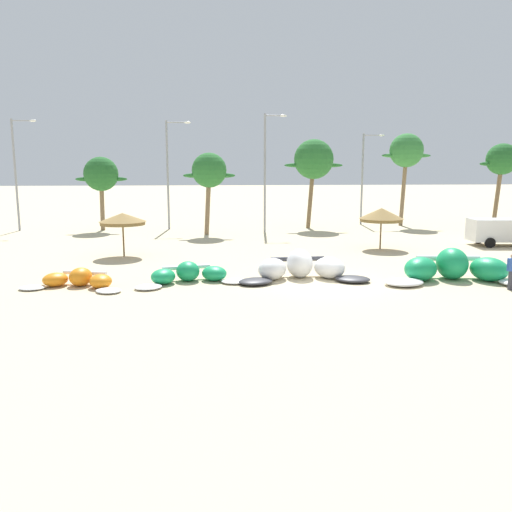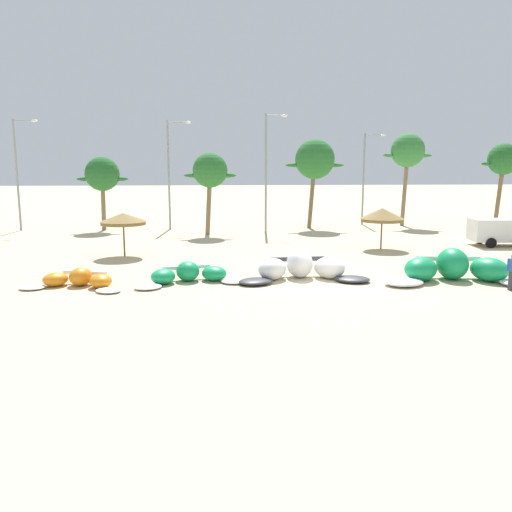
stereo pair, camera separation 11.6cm
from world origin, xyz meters
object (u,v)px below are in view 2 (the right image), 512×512
beach_umbrella_middle (382,215)px  lamppost_west_center (171,169)px  kite_left (189,275)px  parked_van (507,230)px  kite_left_of_center (301,268)px  beach_umbrella_near_van (123,219)px  lamppost_east (366,173)px  kite_center (455,269)px  palm_left (210,171)px  palm_left_of_gap (315,160)px  kite_far_left (78,280)px  palm_center_left (408,152)px  palm_center_right (504,161)px  lamppost_west (19,169)px  lamppost_east_center (268,167)px  palm_leftmost (102,175)px  person_near_kites (512,272)px

beach_umbrella_middle → lamppost_west_center: 19.38m
kite_left → parked_van: bearing=24.9°
kite_left_of_center → parked_van: 18.51m
beach_umbrella_near_van → lamppost_east: (19.50, 16.27, 2.48)m
kite_center → palm_left: size_ratio=1.15×
kite_left_of_center → palm_left: 18.32m
palm_left_of_gap → lamppost_west_center: lamppost_west_center is taller
kite_far_left → kite_left: size_ratio=0.90×
kite_left → palm_center_left: bearing=50.4°
palm_center_right → kite_center: bearing=-123.5°
lamppost_east → palm_center_left: bearing=-20.0°
kite_left → lamppost_west: lamppost_west is taller
kite_far_left → lamppost_west_center: lamppost_west_center is taller
beach_umbrella_near_van → palm_left: 11.51m
beach_umbrella_near_van → lamppost_east_center: bearing=48.8°
parked_van → palm_left_of_gap: bearing=134.6°
beach_umbrella_near_van → palm_center_left: size_ratio=0.34×
lamppost_east → kite_left_of_center: bearing=-112.7°
kite_far_left → kite_center: size_ratio=0.65×
lamppost_west → lamppost_east: bearing=4.6°
beach_umbrella_middle → lamppost_east_center: 12.14m
kite_far_left → parked_van: bearing=21.8°
palm_left → lamppost_west_center: bearing=130.6°
kite_left_of_center → beach_umbrella_middle: 11.24m
kite_far_left → palm_center_left: (23.64, 23.20, 6.38)m
palm_left → lamppost_west_center: size_ratio=0.70×
kite_left → kite_center: 12.63m
palm_center_right → lamppost_west: lamppost_west is taller
kite_center → palm_left_of_gap: size_ratio=0.97×
palm_leftmost → lamppost_east_center: bearing=-9.3°
kite_left → palm_leftmost: (-8.21, 21.09, 4.33)m
kite_center → beach_umbrella_near_van: (-16.88, 8.27, 1.70)m
parked_van → lamppost_west_center: (-23.72, 11.59, 4.10)m
lamppost_west_center → lamppost_east_center: lamppost_east_center is taller
lamppost_west_center → lamppost_east_center: bearing=-18.0°
kite_left_of_center → lamppost_west_center: size_ratio=0.71×
kite_left → palm_left: (0.89, 17.50, 4.64)m
kite_far_left → parked_van: parked_van is taller
palm_center_left → palm_leftmost: bearing=-176.8°
palm_left → palm_center_left: bearing=16.0°
person_near_kites → palm_leftmost: 32.95m
parked_van → palm_center_left: palm_center_left is taller
parked_van → palm_left_of_gap: size_ratio=0.68×
palm_center_left → beach_umbrella_near_van: bearing=-146.8°
beach_umbrella_near_van → lamppost_east: bearing=39.8°
kite_left_of_center → lamppost_east: (9.86, 23.54, 4.22)m
parked_van → lamppost_west: 38.35m
kite_left_of_center → palm_left_of_gap: size_ratio=0.85×
palm_leftmost → lamppost_east_center: 13.98m
palm_center_left → kite_far_left: bearing=-135.5°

